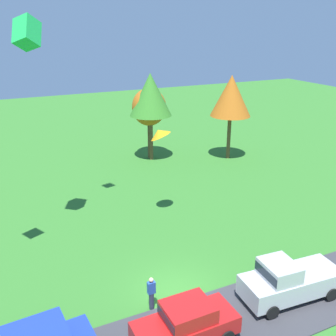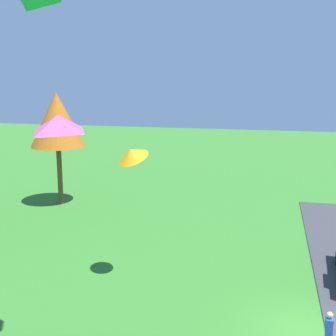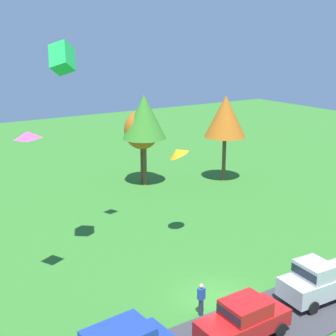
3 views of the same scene
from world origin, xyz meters
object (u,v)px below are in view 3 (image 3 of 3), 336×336
Objects in this scene: kite_box_mid_center at (62,58)px; kite_delta_high_right at (178,152)px; tree_lone_near at (144,117)px; person_beside_suv at (201,299)px; car_pickup_near_entrance at (322,279)px; kite_diamond_trailing_tail at (27,135)px; car_sedan_mid_row at (244,318)px; tree_center_back at (142,130)px; tree_right_of_center at (225,117)px.

kite_box_mid_center reaches higher than kite_delta_high_right.
tree_lone_near is 5.89× the size of kite_box_mid_center.
tree_lone_near reaches higher than person_beside_suv.
kite_delta_high_right is at bearing 101.77° from car_pickup_near_entrance.
kite_delta_high_right is (7.27, -0.41, -6.11)m from kite_box_mid_center.
tree_lone_near is 6.05× the size of kite_delta_high_right.
kite_diamond_trailing_tail is at bearing -137.42° from tree_lone_near.
kite_delta_high_right is (3.58, 10.65, 5.06)m from car_sedan_mid_row.
tree_center_back is at bearing 83.11° from tree_lone_near.
kite_box_mid_center is (-3.20, 8.51, 11.33)m from person_beside_suv.
kite_box_mid_center is (-9.42, 10.69, 11.10)m from car_pickup_near_entrance.
tree_lone_near is 19.58m from kite_diamond_trailing_tail.
kite_box_mid_center is at bearing 131.37° from car_pickup_near_entrance.
kite_diamond_trailing_tail is (-14.39, -13.72, 3.52)m from tree_center_back.
car_sedan_mid_row is at bearing -108.58° from kite_delta_high_right.
kite_diamond_trailing_tail is at bearing -136.38° from tree_center_back.
tree_lone_near is (8.42, 19.90, 5.48)m from person_beside_suv.
car_sedan_mid_row is 0.86× the size of car_pickup_near_entrance.
tree_center_back is (2.28, 22.64, 3.96)m from car_pickup_near_entrance.
car_sedan_mid_row reaches higher than person_beside_suv.
kite_box_mid_center is (-18.67, -8.51, 6.04)m from tree_right_of_center.
tree_lone_near reaches higher than tree_right_of_center.
tree_center_back reaches higher than car_sedan_mid_row.
kite_diamond_trailing_tail is (-6.39, 9.28, 7.54)m from car_sedan_mid_row.
tree_center_back is 4.98× the size of kite_delta_high_right.
tree_lone_near is at bearing 44.42° from kite_box_mid_center.
tree_lone_near is (2.21, 22.09, 5.25)m from car_pickup_near_entrance.
car_sedan_mid_row is 2.58× the size of person_beside_suv.
car_sedan_mid_row is 5.73m from car_pickup_near_entrance.
kite_delta_high_right is at bearing -110.26° from tree_lone_near.
car_sedan_mid_row is 12.32m from kite_delta_high_right.
kite_box_mid_center is (-11.63, -11.39, 5.85)m from tree_lone_near.
car_pickup_near_entrance is 23.09m from tree_center_back.
car_pickup_near_entrance is 4.88× the size of kite_diamond_trailing_tail.
car_pickup_near_entrance is 22.81m from tree_lone_near.
tree_right_of_center is at bearing -22.23° from tree_lone_near.
kite_diamond_trailing_tail is at bearing -154.31° from tree_right_of_center.
kite_delta_high_right is at bearing -141.97° from tree_right_of_center.
person_beside_suv is 11.82m from kite_diamond_trailing_tail.
tree_lone_near is (7.93, 22.45, 5.32)m from car_sedan_mid_row.
tree_right_of_center is 5.87× the size of kite_delta_high_right.
car_sedan_mid_row is at bearing -127.44° from tree_right_of_center.
car_pickup_near_entrance is at bearing -48.63° from kite_box_mid_center.
tree_lone_near is at bearing 70.53° from car_sedan_mid_row.
person_beside_suv is 0.21× the size of tree_right_of_center.
car_pickup_near_entrance reaches higher than person_beside_suv.
kite_delta_high_right is (-4.36, -11.80, -0.26)m from tree_lone_near.
tree_right_of_center is at bearing 24.51° from kite_box_mid_center.
car_pickup_near_entrance is 11.63m from kite_delta_high_right.
person_beside_suv is at bearing -48.79° from kite_diamond_trailing_tail.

